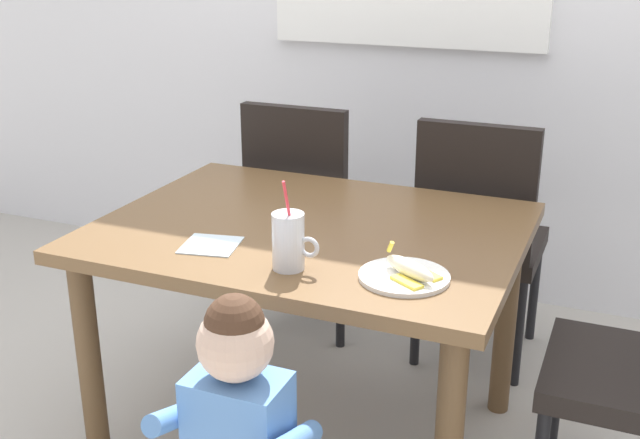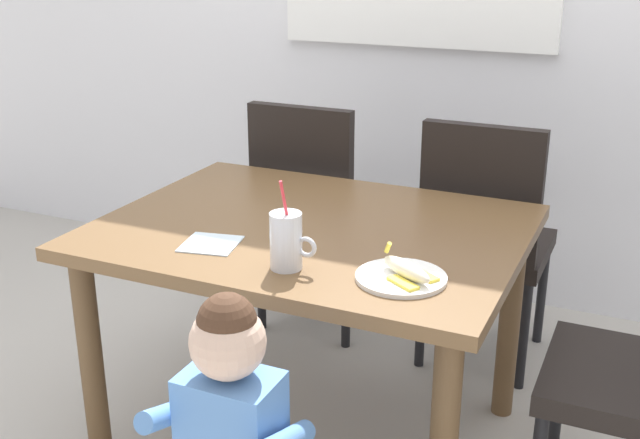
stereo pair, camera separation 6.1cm
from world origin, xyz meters
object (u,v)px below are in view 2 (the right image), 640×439
object	(u,v)px
milk_cup	(286,244)
snack_plate	(401,278)
dining_table	(312,257)
peeled_banana	(407,270)
toddler_standing	(231,420)
paper_napkin	(211,244)
dining_chair_right	(484,232)
dining_chair_left	(313,204)

from	to	relation	value
milk_cup	snack_plate	distance (m)	0.30
milk_cup	snack_plate	xyz separation A→B (m)	(0.29, 0.05, -0.06)
dining_table	peeled_banana	size ratio (longest dim) A/B	7.38
toddler_standing	snack_plate	xyz separation A→B (m)	(0.25, 0.43, 0.22)
toddler_standing	paper_napkin	xyz separation A→B (m)	(-0.31, 0.43, 0.22)
dining_chair_right	toddler_standing	distance (m)	1.40
milk_cup	dining_chair_right	bearing A→B (deg)	73.58
dining_table	peeled_banana	distance (m)	0.49
dining_chair_left	snack_plate	distance (m)	1.21
milk_cup	paper_napkin	world-z (taller)	milk_cup
dining_table	snack_plate	bearing A→B (deg)	-35.39
peeled_banana	dining_chair_left	bearing A→B (deg)	126.03
toddler_standing	milk_cup	world-z (taller)	milk_cup
dining_chair_left	milk_cup	xyz separation A→B (m)	(0.40, -1.02, 0.27)
dining_chair_right	peeled_banana	bearing A→B (deg)	90.90
peeled_banana	paper_napkin	bearing A→B (deg)	178.87
milk_cup	snack_plate	size ratio (longest dim) A/B	1.08
dining_chair_left	dining_chair_right	xyz separation A→B (m)	(0.69, -0.02, 0.00)
toddler_standing	snack_plate	world-z (taller)	toddler_standing
milk_cup	peeled_banana	distance (m)	0.32
dining_chair_right	snack_plate	bearing A→B (deg)	89.91
dining_chair_left	paper_napkin	bearing A→B (deg)	97.78
dining_chair_left	milk_cup	size ratio (longest dim) A/B	3.86
dining_chair_left	peeled_banana	xyz separation A→B (m)	(0.71, -0.97, 0.23)
dining_chair_left	dining_chair_right	size ratio (longest dim) A/B	1.00
toddler_standing	peeled_banana	size ratio (longest dim) A/B	5.00
dining_chair_right	paper_napkin	size ratio (longest dim) A/B	6.40
toddler_standing	snack_plate	bearing A→B (deg)	59.94
dining_chair_right	toddler_standing	xyz separation A→B (m)	(-0.25, -1.38, -0.02)
dining_chair_right	peeled_banana	xyz separation A→B (m)	(0.01, -0.95, 0.23)
paper_napkin	dining_table	bearing A→B (deg)	53.62
snack_plate	peeled_banana	world-z (taller)	peeled_banana
dining_table	toddler_standing	bearing A→B (deg)	-79.96
dining_table	dining_chair_left	bearing A→B (deg)	114.50
dining_chair_left	toddler_standing	xyz separation A→B (m)	(0.44, -1.40, -0.02)
dining_chair_left	snack_plate	xyz separation A→B (m)	(0.69, -0.97, 0.21)
dining_table	dining_chair_right	size ratio (longest dim) A/B	1.29
toddler_standing	milk_cup	distance (m)	0.47
dining_chair_left	peeled_banana	bearing A→B (deg)	126.03
dining_chair_right	milk_cup	distance (m)	1.08
dining_chair_right	peeled_banana	world-z (taller)	dining_chair_right
toddler_standing	milk_cup	size ratio (longest dim) A/B	3.37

